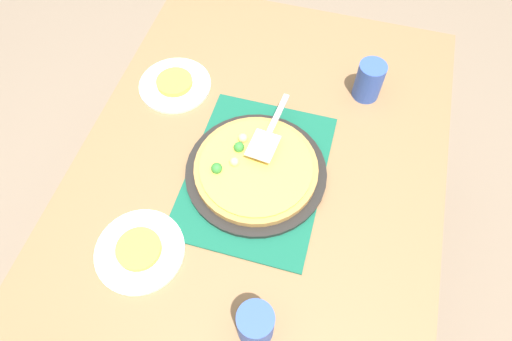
% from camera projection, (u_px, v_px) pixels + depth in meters
% --- Properties ---
extents(ground_plane, '(8.00, 8.00, 0.00)m').
position_uv_depth(ground_plane, '(256.00, 264.00, 1.83)').
color(ground_plane, '#84705B').
extents(dining_table, '(1.40, 1.00, 0.75)m').
position_uv_depth(dining_table, '(256.00, 193.00, 1.28)').
color(dining_table, olive).
rests_on(dining_table, ground_plane).
extents(placemat, '(0.48, 0.36, 0.01)m').
position_uv_depth(placemat, '(256.00, 174.00, 1.18)').
color(placemat, '#145B42').
rests_on(placemat, dining_table).
extents(pizza_pan, '(0.38, 0.38, 0.01)m').
position_uv_depth(pizza_pan, '(256.00, 172.00, 1.18)').
color(pizza_pan, black).
rests_on(pizza_pan, placemat).
extents(pizza, '(0.33, 0.33, 0.05)m').
position_uv_depth(pizza, '(255.00, 168.00, 1.16)').
color(pizza, '#B78442').
rests_on(pizza, pizza_pan).
extents(plate_near_left, '(0.22, 0.22, 0.01)m').
position_uv_depth(plate_near_left, '(140.00, 251.00, 1.07)').
color(plate_near_left, white).
rests_on(plate_near_left, dining_table).
extents(plate_far_right, '(0.22, 0.22, 0.01)m').
position_uv_depth(plate_far_right, '(175.00, 85.00, 1.34)').
color(plate_far_right, white).
rests_on(plate_far_right, dining_table).
extents(served_slice_left, '(0.11, 0.11, 0.02)m').
position_uv_depth(served_slice_left, '(139.00, 249.00, 1.06)').
color(served_slice_left, gold).
rests_on(served_slice_left, plate_near_left).
extents(served_slice_right, '(0.11, 0.11, 0.02)m').
position_uv_depth(served_slice_right, '(174.00, 82.00, 1.33)').
color(served_slice_right, gold).
rests_on(served_slice_right, plate_far_right).
extents(cup_near, '(0.08, 0.08, 0.12)m').
position_uv_depth(cup_near, '(369.00, 81.00, 1.28)').
color(cup_near, '#3351AD').
rests_on(cup_near, dining_table).
extents(cup_far, '(0.08, 0.08, 0.12)m').
position_uv_depth(cup_far, '(255.00, 324.00, 0.93)').
color(cup_far, '#3351AD').
rests_on(cup_far, dining_table).
extents(pizza_server, '(0.23, 0.08, 0.01)m').
position_uv_depth(pizza_server, '(270.00, 132.00, 1.17)').
color(pizza_server, silver).
rests_on(pizza_server, pizza).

